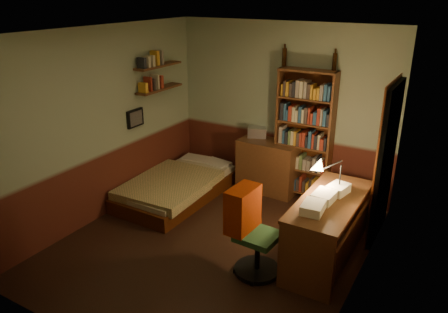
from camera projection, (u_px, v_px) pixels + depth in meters
The scene contains 22 objects.
floor at pixel (214, 244), 5.56m from camera, with size 3.50×4.00×0.02m, color black.
ceiling at pixel (212, 31), 4.61m from camera, with size 3.50×4.00×0.02m, color silver.
wall_back at pixel (282, 109), 6.70m from camera, with size 3.50×0.02×2.60m, color gray.
wall_left at pixel (103, 125), 5.92m from camera, with size 0.02×4.00×2.60m, color gray.
wall_right at pixel (366, 178), 4.25m from camera, with size 0.02×4.00×2.60m, color gray.
wall_front at pixel (80, 221), 3.47m from camera, with size 3.50×0.02×2.60m, color gray.
doorway at pixel (386, 163), 5.42m from camera, with size 0.06×0.90×2.00m, color black.
door_trim at pixel (383, 163), 5.44m from camera, with size 0.02×0.98×2.08m, color #3D1908.
bed at pixel (177, 179), 6.70m from camera, with size 1.04×1.94×0.58m, color olive.
dresser at pixel (268, 166), 6.86m from camera, with size 0.93×0.46×0.82m, color #553019.
mini_stereo at pixel (257, 132), 6.91m from camera, with size 0.29×0.22×0.16m, color #B2B2B7.
bookshelf at pixel (304, 136), 6.48m from camera, with size 0.84×0.26×1.96m, color #553019.
bottle_left at pixel (284, 57), 6.36m from camera, with size 0.07×0.07×0.26m, color black.
bottle_right at pixel (335, 62), 6.01m from camera, with size 0.06×0.06×0.24m, color black.
desk at pixel (328, 230), 5.07m from camera, with size 0.62×1.51×0.81m, color #553019.
paper_stack at pixel (338, 189), 5.04m from camera, with size 0.20×0.27×0.11m, color silver.
desk_lamp at pixel (341, 166), 4.96m from camera, with size 0.20×0.20×0.67m, color black.
office_chair at pixel (258, 235), 4.81m from camera, with size 0.49×0.43×0.98m, color #264F2A.
red_jacket at pixel (274, 171), 4.58m from camera, with size 0.24×0.43×0.51m, color #A62D06.
wall_shelf_lower at pixel (160, 89), 6.64m from camera, with size 0.20×0.90×0.03m, color #553019.
wall_shelf_upper at pixel (158, 66), 6.51m from camera, with size 0.20×0.90×0.03m, color #553019.
framed_picture at pixel (135, 118), 6.40m from camera, with size 0.04×0.32×0.26m, color black.
Camera 1 is at (2.53, -4.05, 3.04)m, focal length 35.00 mm.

